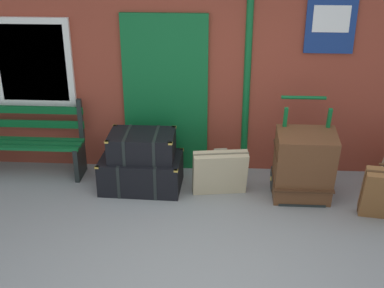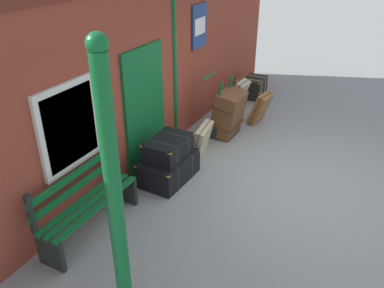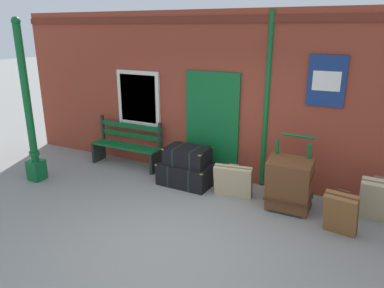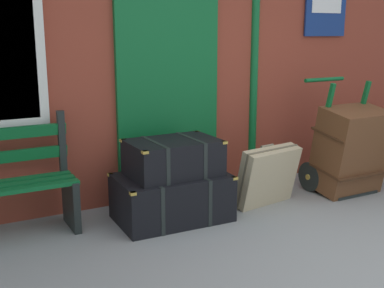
% 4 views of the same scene
% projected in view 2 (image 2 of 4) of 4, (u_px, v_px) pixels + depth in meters
% --- Properties ---
extents(ground_plane, '(60.00, 60.00, 0.00)m').
position_uv_depth(ground_plane, '(290.00, 183.00, 6.50)').
color(ground_plane, gray).
extents(brick_facade, '(10.40, 0.35, 3.20)m').
position_uv_depth(brick_facade, '(151.00, 68.00, 6.79)').
color(brick_facade, brown).
rests_on(brick_facade, ground).
extents(lamp_post, '(0.28, 0.28, 3.07)m').
position_uv_depth(lamp_post, '(120.00, 250.00, 3.47)').
color(lamp_post, '#0F5B28').
rests_on(lamp_post, ground).
extents(platform_bench, '(1.60, 0.43, 1.01)m').
position_uv_depth(platform_bench, '(87.00, 203.00, 5.28)').
color(platform_bench, '#0F5B28').
rests_on(platform_bench, ground).
extents(steamer_trunk_base, '(1.03, 0.69, 0.43)m').
position_uv_depth(steamer_trunk_base, '(169.00, 168.00, 6.53)').
color(steamer_trunk_base, black).
rests_on(steamer_trunk_base, ground).
extents(steamer_trunk_middle, '(0.81, 0.55, 0.33)m').
position_uv_depth(steamer_trunk_middle, '(168.00, 148.00, 6.38)').
color(steamer_trunk_middle, black).
rests_on(steamer_trunk_middle, steamer_trunk_base).
extents(porters_trolley, '(0.71, 0.63, 1.19)m').
position_uv_depth(porters_trolley, '(220.00, 121.00, 8.04)').
color(porters_trolley, black).
rests_on(porters_trolley, ground).
extents(large_brown_trunk, '(0.70, 0.57, 0.94)m').
position_uv_depth(large_brown_trunk, '(228.00, 114.00, 7.87)').
color(large_brown_trunk, brown).
rests_on(large_brown_trunk, ground).
extents(suitcase_olive, '(0.51, 0.46, 0.73)m').
position_uv_depth(suitcase_olive, '(238.00, 95.00, 9.04)').
color(suitcase_olive, tan).
rests_on(suitcase_olive, ground).
extents(suitcase_caramel, '(0.70, 0.38, 0.61)m').
position_uv_depth(suitcase_caramel, '(202.00, 140.00, 7.22)').
color(suitcase_caramel, tan).
rests_on(suitcase_caramel, ground).
extents(suitcase_beige, '(0.50, 0.45, 0.70)m').
position_uv_depth(suitcase_beige, '(260.00, 108.00, 8.42)').
color(suitcase_beige, brown).
rests_on(suitcase_beige, ground).
extents(corner_trunk, '(0.70, 0.50, 0.49)m').
position_uv_depth(corner_trunk, '(254.00, 87.00, 9.90)').
color(corner_trunk, black).
rests_on(corner_trunk, ground).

